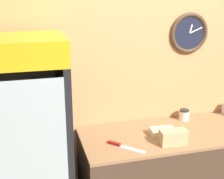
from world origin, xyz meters
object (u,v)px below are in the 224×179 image
(sandwich_stack_middle, at_px, (173,134))
(chefs_knife, at_px, (121,146))
(beverage_cooler, at_px, (28,142))
(condiment_jar, at_px, (184,115))
(sandwich_stack_bottom, at_px, (173,141))
(sandwich_flat_left, at_px, (162,131))

(sandwich_stack_middle, xyz_separation_m, chefs_knife, (-0.43, 0.07, -0.08))
(beverage_cooler, xyz_separation_m, condiment_jar, (1.48, 0.22, -0.01))
(sandwich_stack_bottom, xyz_separation_m, condiment_jar, (0.33, 0.44, 0.02))
(beverage_cooler, height_order, sandwich_stack_bottom, beverage_cooler)
(beverage_cooler, bearing_deg, sandwich_stack_bottom, -10.79)
(chefs_knife, bearing_deg, sandwich_stack_middle, -9.80)
(beverage_cooler, distance_m, sandwich_stack_bottom, 1.17)
(sandwich_stack_middle, relative_size, sandwich_flat_left, 1.01)
(sandwich_stack_middle, relative_size, chefs_knife, 0.85)
(sandwich_stack_bottom, relative_size, chefs_knife, 0.86)
(sandwich_stack_bottom, distance_m, sandwich_stack_middle, 0.06)
(beverage_cooler, relative_size, sandwich_stack_bottom, 8.13)
(beverage_cooler, bearing_deg, sandwich_stack_middle, -10.79)
(sandwich_stack_bottom, bearing_deg, chefs_knife, 170.20)
(sandwich_stack_bottom, height_order, sandwich_flat_left, sandwich_stack_bottom)
(sandwich_flat_left, bearing_deg, sandwich_stack_bottom, -87.66)
(sandwich_flat_left, height_order, condiment_jar, condiment_jar)
(chefs_knife, bearing_deg, sandwich_flat_left, 15.94)
(sandwich_flat_left, bearing_deg, sandwich_stack_middle, -87.66)
(condiment_jar, bearing_deg, sandwich_flat_left, -143.91)
(sandwich_stack_middle, bearing_deg, sandwich_stack_bottom, 180.00)
(beverage_cooler, relative_size, sandwich_stack_middle, 8.17)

